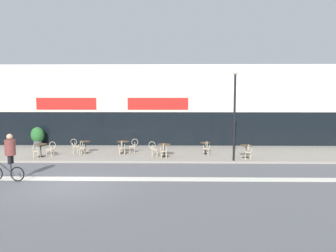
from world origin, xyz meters
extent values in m
plane|color=#5B5B60|center=(0.00, 0.00, 0.00)|extent=(120.00, 120.00, 0.00)
cube|color=gray|center=(0.00, 7.25, 0.06)|extent=(40.00, 5.50, 0.12)
cube|color=silver|center=(0.00, 12.00, 2.94)|extent=(40.00, 4.00, 5.88)
cube|color=black|center=(0.00, 10.03, 1.32)|extent=(38.80, 0.10, 2.40)
cube|color=beige|center=(0.00, 10.05, 3.12)|extent=(39.20, 0.14, 1.20)
cube|color=red|center=(-3.27, 9.98, 3.12)|extent=(4.30, 0.08, 0.84)
cube|color=red|center=(3.27, 9.98, 3.12)|extent=(4.30, 0.08, 0.84)
cube|color=silver|center=(0.00, 1.15, 0.00)|extent=(36.00, 0.70, 0.01)
cylinder|color=black|center=(-3.46, 5.70, 0.13)|extent=(0.41, 0.41, 0.02)
cylinder|color=black|center=(-3.46, 5.70, 0.48)|extent=(0.07, 0.07, 0.72)
cylinder|color=#4C3823|center=(-3.46, 5.70, 0.86)|extent=(0.75, 0.75, 0.02)
cylinder|color=black|center=(-1.14, 6.85, 0.13)|extent=(0.36, 0.36, 0.02)
cylinder|color=black|center=(-1.14, 6.85, 0.49)|extent=(0.07, 0.07, 0.73)
cylinder|color=#4C3823|center=(-1.14, 6.85, 0.86)|extent=(0.66, 0.66, 0.02)
cylinder|color=black|center=(1.24, 6.92, 0.13)|extent=(0.42, 0.42, 0.02)
cylinder|color=black|center=(1.24, 6.92, 0.48)|extent=(0.07, 0.07, 0.72)
cylinder|color=#4C3823|center=(1.24, 6.92, 0.85)|extent=(0.77, 0.77, 0.02)
cylinder|color=black|center=(3.83, 5.82, 0.13)|extent=(0.43, 0.43, 0.02)
cylinder|color=black|center=(3.83, 5.82, 0.48)|extent=(0.07, 0.07, 0.72)
cylinder|color=#4C3823|center=(3.83, 5.82, 0.85)|extent=(0.79, 0.79, 0.02)
cylinder|color=black|center=(6.33, 6.74, 0.13)|extent=(0.35, 0.35, 0.02)
cylinder|color=black|center=(6.33, 6.74, 0.47)|extent=(0.07, 0.07, 0.69)
cylinder|color=#4C3823|center=(6.33, 6.74, 0.82)|extent=(0.63, 0.63, 0.02)
cylinder|color=black|center=(8.59, 5.60, 0.13)|extent=(0.39, 0.39, 0.02)
cylinder|color=black|center=(8.59, 5.60, 0.47)|extent=(0.07, 0.07, 0.70)
cylinder|color=#4C3823|center=(8.59, 5.60, 0.83)|extent=(0.71, 0.71, 0.02)
cylinder|color=beige|center=(-3.46, 5.15, 0.56)|extent=(0.45, 0.45, 0.03)
cylinder|color=beige|center=(-3.58, 5.31, 0.33)|extent=(0.03, 0.03, 0.42)
cylinder|color=beige|center=(-3.30, 5.27, 0.33)|extent=(0.03, 0.03, 0.42)
cylinder|color=beige|center=(-3.62, 5.03, 0.33)|extent=(0.03, 0.03, 0.42)
cylinder|color=beige|center=(-3.34, 4.99, 0.33)|extent=(0.03, 0.03, 0.42)
torus|color=beige|center=(-3.49, 4.98, 0.82)|extent=(0.08, 0.41, 0.41)
cylinder|color=beige|center=(-3.66, 5.01, 0.68)|extent=(0.03, 0.03, 0.23)
cylinder|color=beige|center=(-3.32, 4.96, 0.68)|extent=(0.03, 0.03, 0.23)
cylinder|color=beige|center=(-2.91, 5.70, 0.56)|extent=(0.45, 0.45, 0.03)
cylinder|color=beige|center=(-3.07, 5.58, 0.33)|extent=(0.03, 0.03, 0.42)
cylinder|color=beige|center=(-3.03, 5.86, 0.33)|extent=(0.03, 0.03, 0.42)
cylinder|color=beige|center=(-2.79, 5.54, 0.33)|extent=(0.03, 0.03, 0.42)
cylinder|color=beige|center=(-2.75, 5.82, 0.33)|extent=(0.03, 0.03, 0.42)
torus|color=beige|center=(-2.74, 5.68, 0.82)|extent=(0.41, 0.08, 0.41)
cylinder|color=beige|center=(-2.77, 5.51, 0.68)|extent=(0.03, 0.03, 0.23)
cylinder|color=beige|center=(-2.72, 5.85, 0.68)|extent=(0.03, 0.03, 0.23)
cylinder|color=beige|center=(-1.14, 6.30, 0.56)|extent=(0.43, 0.43, 0.03)
cylinder|color=beige|center=(-1.27, 6.45, 0.33)|extent=(0.03, 0.03, 0.42)
cylinder|color=beige|center=(-0.99, 6.42, 0.33)|extent=(0.03, 0.03, 0.42)
cylinder|color=beige|center=(-1.29, 6.17, 0.33)|extent=(0.03, 0.03, 0.42)
cylinder|color=beige|center=(-1.01, 6.14, 0.33)|extent=(0.03, 0.03, 0.42)
torus|color=beige|center=(-1.15, 6.13, 0.82)|extent=(0.06, 0.41, 0.41)
cylinder|color=beige|center=(-1.32, 6.14, 0.68)|extent=(0.03, 0.03, 0.23)
cylinder|color=beige|center=(-0.98, 6.11, 0.68)|extent=(0.03, 0.03, 0.23)
cylinder|color=beige|center=(-1.69, 6.85, 0.56)|extent=(0.46, 0.46, 0.03)
cylinder|color=beige|center=(-1.53, 6.96, 0.33)|extent=(0.03, 0.03, 0.42)
cylinder|color=beige|center=(-1.57, 6.69, 0.33)|extent=(0.03, 0.03, 0.42)
cylinder|color=beige|center=(-1.81, 7.00, 0.33)|extent=(0.03, 0.03, 0.42)
cylinder|color=beige|center=(-1.85, 6.73, 0.33)|extent=(0.03, 0.03, 0.42)
torus|color=beige|center=(-1.86, 6.87, 0.82)|extent=(0.41, 0.09, 0.41)
cylinder|color=beige|center=(-1.83, 7.04, 0.68)|extent=(0.03, 0.03, 0.23)
cylinder|color=beige|center=(-1.88, 6.70, 0.68)|extent=(0.03, 0.03, 0.23)
cylinder|color=beige|center=(1.24, 6.37, 0.56)|extent=(0.42, 0.42, 0.03)
cylinder|color=beige|center=(1.10, 6.51, 0.33)|extent=(0.03, 0.03, 0.42)
cylinder|color=beige|center=(1.38, 6.52, 0.33)|extent=(0.03, 0.03, 0.42)
cylinder|color=beige|center=(1.11, 6.23, 0.33)|extent=(0.03, 0.03, 0.42)
cylinder|color=beige|center=(1.39, 6.24, 0.33)|extent=(0.03, 0.03, 0.42)
torus|color=beige|center=(1.25, 6.20, 0.82)|extent=(0.05, 0.41, 0.41)
cylinder|color=beige|center=(1.08, 6.20, 0.68)|extent=(0.03, 0.03, 0.23)
cylinder|color=beige|center=(1.42, 6.21, 0.68)|extent=(0.03, 0.03, 0.23)
cylinder|color=beige|center=(1.79, 6.92, 0.56)|extent=(0.45, 0.45, 0.03)
cylinder|color=beige|center=(1.67, 6.77, 0.33)|extent=(0.03, 0.03, 0.42)
cylinder|color=beige|center=(1.64, 7.04, 0.33)|extent=(0.03, 0.03, 0.42)
cylinder|color=beige|center=(1.95, 6.80, 0.33)|extent=(0.03, 0.03, 0.42)
cylinder|color=beige|center=(1.92, 7.08, 0.33)|extent=(0.03, 0.03, 0.42)
torus|color=beige|center=(1.96, 6.95, 0.82)|extent=(0.41, 0.08, 0.41)
cylinder|color=beige|center=(1.98, 6.78, 0.68)|extent=(0.03, 0.03, 0.23)
cylinder|color=beige|center=(1.94, 7.11, 0.68)|extent=(0.03, 0.03, 0.23)
cylinder|color=beige|center=(3.83, 5.27, 0.56)|extent=(0.43, 0.43, 0.03)
cylinder|color=beige|center=(3.70, 5.42, 0.33)|extent=(0.03, 0.03, 0.42)
cylinder|color=beige|center=(3.98, 5.39, 0.33)|extent=(0.03, 0.03, 0.42)
cylinder|color=beige|center=(3.68, 5.14, 0.33)|extent=(0.03, 0.03, 0.42)
cylinder|color=beige|center=(3.96, 5.11, 0.33)|extent=(0.03, 0.03, 0.42)
torus|color=beige|center=(3.82, 5.10, 0.82)|extent=(0.06, 0.41, 0.41)
cylinder|color=beige|center=(3.65, 5.11, 0.68)|extent=(0.03, 0.03, 0.23)
cylinder|color=beige|center=(3.99, 5.08, 0.68)|extent=(0.03, 0.03, 0.23)
cylinder|color=beige|center=(3.28, 5.82, 0.56)|extent=(0.44, 0.44, 0.03)
cylinder|color=beige|center=(3.44, 5.94, 0.33)|extent=(0.03, 0.03, 0.42)
cylinder|color=beige|center=(3.40, 5.66, 0.33)|extent=(0.03, 0.03, 0.42)
cylinder|color=beige|center=(3.16, 5.97, 0.33)|extent=(0.03, 0.03, 0.42)
cylinder|color=beige|center=(3.13, 5.69, 0.33)|extent=(0.03, 0.03, 0.42)
torus|color=beige|center=(3.11, 5.84, 0.82)|extent=(0.41, 0.08, 0.41)
cylinder|color=beige|center=(3.13, 6.01, 0.68)|extent=(0.03, 0.03, 0.23)
cylinder|color=beige|center=(3.09, 5.67, 0.68)|extent=(0.03, 0.03, 0.23)
cylinder|color=beige|center=(6.33, 6.19, 0.56)|extent=(0.45, 0.45, 0.03)
cylinder|color=beige|center=(6.17, 6.31, 0.33)|extent=(0.03, 0.03, 0.42)
cylinder|color=beige|center=(6.45, 6.35, 0.33)|extent=(0.03, 0.03, 0.42)
cylinder|color=beige|center=(6.21, 6.03, 0.33)|extent=(0.03, 0.03, 0.42)
cylinder|color=beige|center=(6.49, 6.07, 0.33)|extent=(0.03, 0.03, 0.42)
torus|color=beige|center=(6.35, 6.02, 0.82)|extent=(0.08, 0.41, 0.41)
cylinder|color=beige|center=(6.18, 6.00, 0.68)|extent=(0.03, 0.03, 0.23)
cylinder|color=beige|center=(6.52, 6.04, 0.68)|extent=(0.03, 0.03, 0.23)
cylinder|color=beige|center=(8.59, 5.05, 0.56)|extent=(0.44, 0.44, 0.03)
cylinder|color=beige|center=(8.46, 5.20, 0.33)|extent=(0.03, 0.03, 0.42)
cylinder|color=beige|center=(8.74, 5.17, 0.33)|extent=(0.03, 0.03, 0.42)
cylinder|color=beige|center=(8.44, 4.92, 0.33)|extent=(0.03, 0.03, 0.42)
cylinder|color=beige|center=(8.72, 4.89, 0.33)|extent=(0.03, 0.03, 0.42)
torus|color=beige|center=(8.57, 4.88, 0.82)|extent=(0.07, 0.41, 0.41)
cylinder|color=beige|center=(8.40, 4.89, 0.68)|extent=(0.03, 0.03, 0.23)
cylinder|color=beige|center=(8.74, 4.86, 0.68)|extent=(0.03, 0.03, 0.23)
cylinder|color=#4C4C51|center=(-5.19, 9.42, 0.34)|extent=(0.57, 0.57, 0.44)
ellipsoid|color=#28662D|center=(-5.19, 9.42, 0.95)|extent=(0.91, 0.91, 1.09)
cylinder|color=black|center=(7.73, 4.76, 2.51)|extent=(0.12, 0.12, 4.78)
sphere|color=beige|center=(7.73, 4.76, 4.98)|extent=(0.26, 0.26, 0.26)
torus|color=black|center=(-2.45, 0.67, 0.33)|extent=(0.66, 0.12, 0.65)
cylinder|color=black|center=(-3.00, 0.73, 0.60)|extent=(0.79, 0.12, 0.59)
cylinder|color=black|center=(-2.73, 0.70, 0.56)|extent=(0.04, 0.04, 0.46)
cylinder|color=black|center=(-2.74, 0.62, 0.97)|extent=(0.17, 0.17, 0.38)
cylinder|color=black|center=(-2.72, 0.79, 0.97)|extent=(0.17, 0.17, 0.38)
cylinder|color=brown|center=(-2.73, 0.70, 1.50)|extent=(0.49, 0.49, 0.68)
sphere|color=tan|center=(-2.73, 0.70, 1.97)|extent=(0.26, 0.26, 0.26)
camera|label=1|loc=(4.39, -13.24, 3.84)|focal=35.00mm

